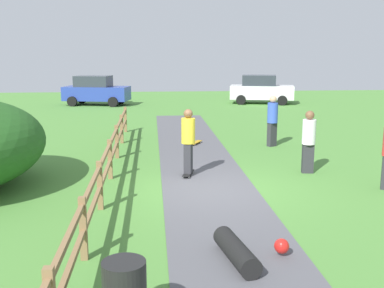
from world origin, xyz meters
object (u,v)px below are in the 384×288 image
skater_riding (188,139)px  bystander_white (309,139)px  parked_car_white (261,89)px  bystander_blue (272,118)px  skater_fallen (240,251)px  skateboard_loose (196,142)px  parked_car_blue (96,90)px

skater_riding → bystander_white: bearing=1.3°
parked_car_white → bystander_blue: bearing=-101.6°
skater_riding → parked_car_white: (6.36, 18.35, -0.12)m
skater_fallen → parked_car_white: bearing=76.1°
skateboard_loose → parked_car_blue: parked_car_blue is taller
skateboard_loose → bystander_white: size_ratio=0.44×
parked_car_white → skater_riding: bearing=-109.1°
bystander_blue → bystander_white: bystander_blue is taller
skater_riding → bystander_white: 3.48m
skater_riding → parked_car_blue: 18.93m
parked_car_blue → skateboard_loose: bearing=-69.1°
skater_riding → parked_car_white: parked_car_white is taller
skater_fallen → skateboard_loose: (0.20, 10.06, -0.11)m
skateboard_loose → skater_riding: bearing=-98.0°
skater_fallen → skateboard_loose: 10.06m
skater_riding → bystander_white: size_ratio=1.04×
parked_car_white → parked_car_blue: bearing=-180.0°
skater_riding → parked_car_blue: (-4.66, 18.35, -0.12)m
bystander_white → skateboard_loose: bearing=122.7°
bystander_blue → parked_car_white: bearing=78.4°
skater_riding → skateboard_loose: 4.66m
skater_riding → skater_fallen: skater_riding is taller
bystander_blue → bystander_white: 3.90m
skater_fallen → bystander_blue: 10.03m
skater_fallen → bystander_white: (3.04, 5.63, 0.81)m
parked_car_white → parked_car_blue: (-11.02, -0.00, 0.00)m
bystander_white → bystander_blue: bearing=90.8°
bystander_blue → bystander_white: size_ratio=1.04×
skater_riding → skater_fallen: 5.64m
skater_fallen → parked_car_white: parked_car_white is taller
bystander_blue → parked_car_blue: bearing=119.4°
parked_car_white → skater_fallen: bearing=-103.9°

